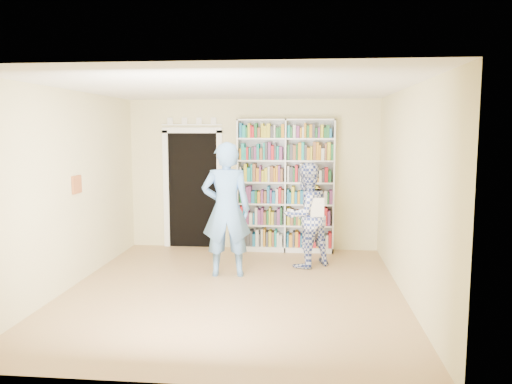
% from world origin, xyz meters
% --- Properties ---
extents(floor, '(5.00, 5.00, 0.00)m').
position_xyz_m(floor, '(0.00, 0.00, 0.00)').
color(floor, '#AB7E53').
rests_on(floor, ground).
extents(ceiling, '(5.00, 5.00, 0.00)m').
position_xyz_m(ceiling, '(0.00, 0.00, 2.70)').
color(ceiling, white).
rests_on(ceiling, wall_back).
extents(wall_back, '(4.50, 0.00, 4.50)m').
position_xyz_m(wall_back, '(0.00, 2.50, 1.35)').
color(wall_back, beige).
rests_on(wall_back, floor).
extents(wall_left, '(0.00, 5.00, 5.00)m').
position_xyz_m(wall_left, '(-2.25, 0.00, 1.35)').
color(wall_left, beige).
rests_on(wall_left, floor).
extents(wall_right, '(0.00, 5.00, 5.00)m').
position_xyz_m(wall_right, '(2.25, 0.00, 1.35)').
color(wall_right, beige).
rests_on(wall_right, floor).
extents(bookshelf, '(1.71, 0.32, 2.35)m').
position_xyz_m(bookshelf, '(0.60, 2.34, 1.19)').
color(bookshelf, white).
rests_on(bookshelf, floor).
extents(doorway, '(1.10, 0.08, 2.43)m').
position_xyz_m(doorway, '(-1.10, 2.48, 1.18)').
color(doorway, black).
rests_on(doorway, floor).
extents(wall_art, '(0.03, 0.25, 0.25)m').
position_xyz_m(wall_art, '(-2.23, 0.20, 1.40)').
color(wall_art, brown).
rests_on(wall_art, wall_left).
extents(man_blue, '(0.78, 0.56, 1.99)m').
position_xyz_m(man_blue, '(-0.20, 0.73, 0.99)').
color(man_blue, '#5B8CCB').
rests_on(man_blue, floor).
extents(man_plaid, '(1.02, 0.99, 1.65)m').
position_xyz_m(man_plaid, '(0.97, 1.33, 0.82)').
color(man_plaid, navy).
rests_on(man_plaid, floor).
extents(paper_sheet, '(0.21, 0.04, 0.29)m').
position_xyz_m(paper_sheet, '(1.14, 1.10, 0.99)').
color(paper_sheet, white).
rests_on(paper_sheet, man_plaid).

